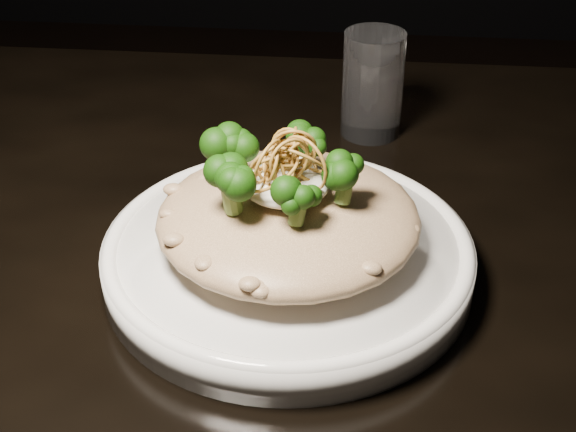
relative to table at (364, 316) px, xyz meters
name	(u,v)px	position (x,y,z in m)	size (l,w,h in m)	color
table	(364,316)	(0.00, 0.00, 0.00)	(1.10, 0.80, 0.75)	black
plate	(288,258)	(-0.06, -0.05, 0.10)	(0.29, 0.29, 0.03)	white
risotto	(288,218)	(-0.06, -0.05, 0.14)	(0.20, 0.20, 0.05)	brown
broccoli	(286,166)	(-0.07, -0.05, 0.18)	(0.12, 0.12, 0.04)	black
cheese	(286,184)	(-0.07, -0.05, 0.17)	(0.07, 0.07, 0.02)	white
shallots	(286,156)	(-0.07, -0.05, 0.19)	(0.05, 0.05, 0.03)	brown
drinking_glass	(372,85)	(0.00, 0.20, 0.14)	(0.06, 0.06, 0.11)	white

